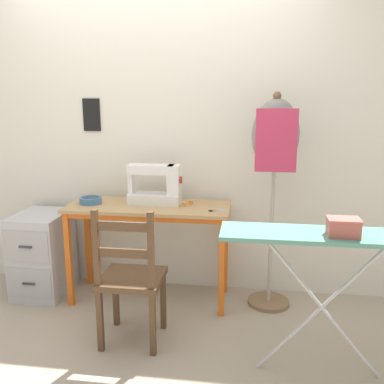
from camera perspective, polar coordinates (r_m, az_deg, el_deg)
ground_plane at (r=3.36m, az=-6.51°, el=-15.64°), size 14.00×14.00×0.00m
wall_back at (r=3.50m, az=-4.83°, el=7.50°), size 10.00×0.06×2.55m
sewing_table at (r=3.31m, az=-5.84°, el=-3.53°), size 1.25×0.48×0.77m
sewing_machine at (r=3.30m, az=-4.63°, el=0.85°), size 0.42×0.17×0.33m
fabric_bowl at (r=3.41m, az=-13.38°, el=-1.06°), size 0.17×0.17×0.05m
scissors at (r=3.12m, az=3.02°, el=-2.48°), size 0.13×0.08×0.01m
thread_spool_near_machine at (r=3.22m, az=-1.08°, el=-1.67°), size 0.03×0.03×0.04m
thread_spool_mid_table at (r=3.28m, az=-0.15°, el=-1.40°), size 0.03×0.03×0.04m
wooden_chair at (r=2.83m, az=-8.18°, el=-11.46°), size 0.40×0.38×0.93m
filing_cabinet at (r=3.71m, az=-19.31°, el=-7.79°), size 0.39×0.50×0.67m
dress_form at (r=3.15m, az=11.00°, el=5.70°), size 0.34×0.32×1.62m
ironing_board at (r=2.47m, az=17.49°, el=-6.40°), size 1.16×0.30×0.87m
storage_box at (r=2.42m, az=19.54°, el=-4.45°), size 0.17×0.12×0.10m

